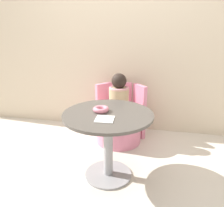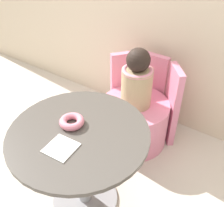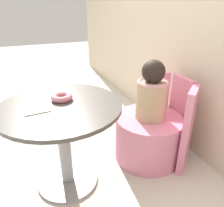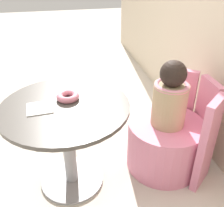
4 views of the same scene
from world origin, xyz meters
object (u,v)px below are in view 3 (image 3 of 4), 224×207
child_figure (152,93)px  donut (62,97)px  tub_chair (148,137)px  round_table (62,127)px

child_figure → donut: child_figure is taller
tub_chair → child_figure: (0.00, 0.00, 0.40)m
tub_chair → child_figure: child_figure is taller
child_figure → donut: size_ratio=3.31×
round_table → child_figure: bearing=92.3°
round_table → tub_chair: (-0.03, 0.69, -0.28)m
round_table → child_figure: child_figure is taller
tub_chair → donut: (-0.04, -0.66, 0.46)m
round_table → donut: size_ratio=5.59×
round_table → tub_chair: round_table is taller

